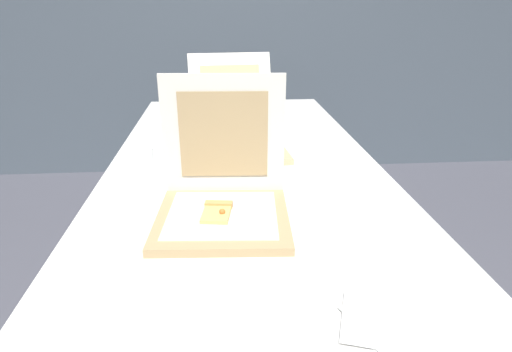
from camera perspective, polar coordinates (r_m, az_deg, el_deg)
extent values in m
cube|color=#4C5660|center=(3.55, -3.55, 21.36)|extent=(10.00, 0.10, 2.60)
cube|color=silver|center=(1.54, -1.29, -0.17)|extent=(0.96, 2.44, 0.03)
cylinder|color=gray|center=(2.76, -11.22, 1.05)|extent=(0.04, 0.04, 0.71)
cylinder|color=gray|center=(2.78, 5.86, 1.54)|extent=(0.04, 0.04, 0.71)
cube|color=tan|center=(1.19, -4.25, -5.49)|extent=(0.36, 0.36, 0.02)
cube|color=silver|center=(1.19, -4.30, -4.81)|extent=(0.30, 0.30, 0.00)
cube|color=silver|center=(1.28, -4.14, 5.23)|extent=(0.35, 0.04, 0.35)
cube|color=tan|center=(1.27, -4.13, 5.17)|extent=(0.25, 0.03, 0.25)
cube|color=#E0B266|center=(1.18, -5.06, -4.81)|extent=(0.08, 0.11, 0.01)
cube|color=tan|center=(1.22, -4.75, -3.64)|extent=(0.08, 0.03, 0.02)
sphere|color=orange|center=(1.17, -4.30, -4.53)|extent=(0.02, 0.02, 0.02)
cube|color=tan|center=(1.74, -2.13, 3.29)|extent=(0.38, 0.38, 0.02)
cube|color=silver|center=(1.73, -2.38, 3.65)|extent=(0.31, 0.31, 0.00)
cube|color=silver|center=(1.92, -3.16, 10.32)|extent=(0.36, 0.16, 0.33)
cube|color=tan|center=(1.91, -3.15, 10.23)|extent=(0.26, 0.11, 0.23)
cylinder|color=white|center=(1.62, -11.96, 2.41)|extent=(0.06, 0.06, 0.07)
cylinder|color=white|center=(1.92, -9.57, 5.57)|extent=(0.06, 0.06, 0.07)
cube|color=white|center=(0.89, 16.91, -17.69)|extent=(0.20, 0.20, 0.00)
cube|color=white|center=(0.89, 17.08, -17.15)|extent=(0.19, 0.19, 0.00)
cube|color=white|center=(0.88, 15.85, -17.27)|extent=(0.19, 0.19, 0.00)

